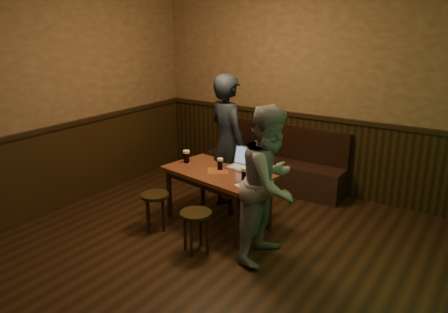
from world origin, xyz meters
The scene contains 12 objects.
room centered at (0.00, 0.22, 1.20)m, with size 5.04×6.04×2.84m.
bench centered at (-0.35, 2.75, 0.31)m, with size 2.20×0.50×0.95m.
pub_table centered at (-0.35, 1.18, 0.62)m, with size 1.44×0.97×0.72m.
stool_left centered at (-0.91, 0.63, 0.37)m, with size 0.37×0.37×0.46m.
stool_right centered at (-0.16, 0.46, 0.38)m, with size 0.43×0.43×0.48m.
pint_left centered at (-0.86, 1.20, 0.80)m, with size 0.11×0.11×0.17m.
pint_mid centered at (-0.35, 1.23, 0.79)m, with size 0.10×0.10×0.15m.
pint_right centered at (0.13, 1.03, 0.80)m, with size 0.11×0.11×0.18m.
laptop centered at (-0.14, 1.46, 0.78)m, with size 0.37×0.30×0.26m.
menu centered at (0.21, 0.90, 0.71)m, with size 0.22×0.15×0.00m, color silver.
person_suit centered at (-0.51, 1.66, 0.93)m, with size 0.68×0.44×1.85m, color black.
person_grey centered at (0.56, 0.82, 0.85)m, with size 0.82×0.64×1.69m, color gray.
Camera 1 is at (2.52, -3.03, 2.51)m, focal length 35.00 mm.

